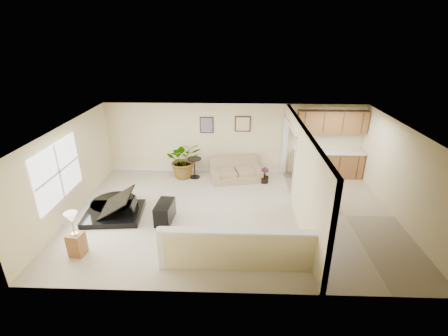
{
  "coord_description": "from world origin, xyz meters",
  "views": [
    {
      "loc": [
        0.03,
        -7.93,
        4.79
      ],
      "look_at": [
        -0.26,
        0.4,
        1.23
      ],
      "focal_mm": 26.0,
      "sensor_mm": 36.0,
      "label": 1
    }
  ],
  "objects_px": {
    "piano": "(112,194)",
    "accent_table": "(194,165)",
    "palm_plant": "(184,160)",
    "piano_bench": "(165,212)",
    "lamp_stand": "(75,237)",
    "small_plant": "(264,176)",
    "loveseat": "(236,169)"
  },
  "relations": [
    {
      "from": "piano_bench",
      "to": "accent_table",
      "type": "distance_m",
      "value": 2.87
    },
    {
      "from": "palm_plant",
      "to": "piano_bench",
      "type": "bearing_deg",
      "value": -92.09
    },
    {
      "from": "accent_table",
      "to": "lamp_stand",
      "type": "xyz_separation_m",
      "value": [
        -2.19,
        -4.32,
        0.0
      ]
    },
    {
      "from": "palm_plant",
      "to": "small_plant",
      "type": "xyz_separation_m",
      "value": [
        2.78,
        -0.37,
        -0.42
      ]
    },
    {
      "from": "small_plant",
      "to": "lamp_stand",
      "type": "bearing_deg",
      "value": -139.0
    },
    {
      "from": "piano",
      "to": "accent_table",
      "type": "relative_size",
      "value": 2.7
    },
    {
      "from": "piano_bench",
      "to": "lamp_stand",
      "type": "relative_size",
      "value": 0.73
    },
    {
      "from": "piano_bench",
      "to": "loveseat",
      "type": "bearing_deg",
      "value": 55.42
    },
    {
      "from": "piano",
      "to": "piano_bench",
      "type": "distance_m",
      "value": 1.58
    },
    {
      "from": "accent_table",
      "to": "palm_plant",
      "type": "relative_size",
      "value": 0.51
    },
    {
      "from": "piano",
      "to": "accent_table",
      "type": "xyz_separation_m",
      "value": [
        1.98,
        2.5,
        -0.14
      ]
    },
    {
      "from": "piano",
      "to": "palm_plant",
      "type": "height_order",
      "value": "piano"
    },
    {
      "from": "piano_bench",
      "to": "small_plant",
      "type": "height_order",
      "value": "piano_bench"
    },
    {
      "from": "piano_bench",
      "to": "lamp_stand",
      "type": "distance_m",
      "value": 2.29
    },
    {
      "from": "piano",
      "to": "loveseat",
      "type": "distance_m",
      "value": 4.21
    },
    {
      "from": "accent_table",
      "to": "piano",
      "type": "bearing_deg",
      "value": -128.35
    },
    {
      "from": "palm_plant",
      "to": "loveseat",
      "type": "bearing_deg",
      "value": -3.25
    },
    {
      "from": "piano_bench",
      "to": "palm_plant",
      "type": "relative_size",
      "value": 0.57
    },
    {
      "from": "small_plant",
      "to": "lamp_stand",
      "type": "height_order",
      "value": "lamp_stand"
    },
    {
      "from": "accent_table",
      "to": "palm_plant",
      "type": "distance_m",
      "value": 0.41
    },
    {
      "from": "lamp_stand",
      "to": "palm_plant",
      "type": "bearing_deg",
      "value": 67.34
    },
    {
      "from": "accent_table",
      "to": "small_plant",
      "type": "bearing_deg",
      "value": -7.66
    },
    {
      "from": "piano",
      "to": "palm_plant",
      "type": "relative_size",
      "value": 1.39
    },
    {
      "from": "loveseat",
      "to": "piano",
      "type": "bearing_deg",
      "value": -156.96
    },
    {
      "from": "piano",
      "to": "loveseat",
      "type": "relative_size",
      "value": 1.03
    },
    {
      "from": "piano",
      "to": "small_plant",
      "type": "relative_size",
      "value": 3.68
    },
    {
      "from": "lamp_stand",
      "to": "piano_bench",
      "type": "bearing_deg",
      "value": 41.09
    },
    {
      "from": "piano",
      "to": "piano_bench",
      "type": "xyz_separation_m",
      "value": [
        1.51,
        -0.32,
        -0.34
      ]
    },
    {
      "from": "small_plant",
      "to": "lamp_stand",
      "type": "relative_size",
      "value": 0.48
    },
    {
      "from": "palm_plant",
      "to": "lamp_stand",
      "type": "xyz_separation_m",
      "value": [
        -1.83,
        -4.37,
        -0.17
      ]
    },
    {
      "from": "piano",
      "to": "accent_table",
      "type": "distance_m",
      "value": 3.19
    },
    {
      "from": "loveseat",
      "to": "lamp_stand",
      "type": "relative_size",
      "value": 1.73
    }
  ]
}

